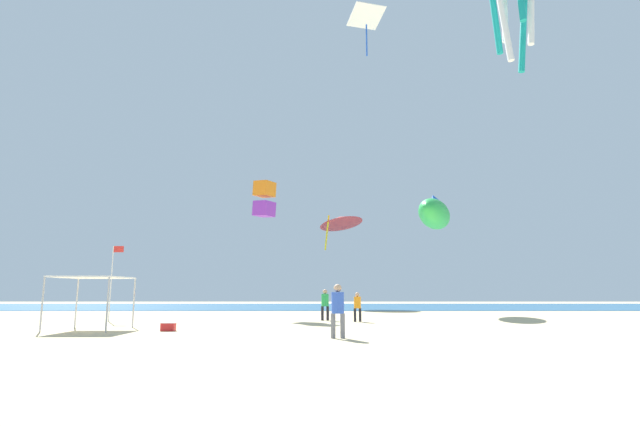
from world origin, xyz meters
TOP-DOWN VIEW (x-y plane):
  - ground at (0.00, 0.00)m, footprint 110.00×110.00m
  - ocean_strip at (0.00, 31.45)m, footprint 110.00×23.12m
  - canopy_tent at (-7.16, 0.71)m, footprint 2.72×2.84m
  - person_near_tent at (3.41, -3.07)m, footprint 0.50×0.45m
  - person_leftmost at (4.82, 6.09)m, footprint 0.42×0.38m
  - person_central at (3.07, 7.27)m, footprint 0.46×0.41m
  - banner_flag at (-8.76, 6.41)m, footprint 0.61×0.06m
  - cooler_box at (-3.56, 0.06)m, footprint 0.57×0.37m
  - kite_inflatable_green at (11.14, 13.97)m, footprint 4.82×7.41m
  - kite_delta_red at (4.82, 26.67)m, footprint 6.11×6.11m
  - kite_box_orange at (-0.93, 10.87)m, footprint 1.57×1.55m
  - kite_diamond_white at (5.63, 6.75)m, footprint 2.38×2.34m

SIDE VIEW (x-z plane):
  - ground at x=0.00m, z-range -0.10..0.00m
  - ocean_strip at x=0.00m, z-range 0.00..0.03m
  - cooler_box at x=-3.56m, z-range 0.00..0.35m
  - person_leftmost at x=4.82m, z-range 0.14..1.72m
  - person_central at x=3.07m, z-range 0.15..1.89m
  - person_near_tent at x=3.41m, z-range 0.16..2.06m
  - canopy_tent at x=-7.16m, z-range 1.01..3.28m
  - banner_flag at x=-8.76m, z-range 0.39..4.53m
  - kite_inflatable_green at x=11.14m, z-range 5.79..8.57m
  - kite_box_orange at x=-0.93m, z-range 6.50..8.91m
  - kite_delta_red at x=4.82m, z-range 6.61..10.56m
  - kite_diamond_white at x=5.63m, z-range 16.81..19.70m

